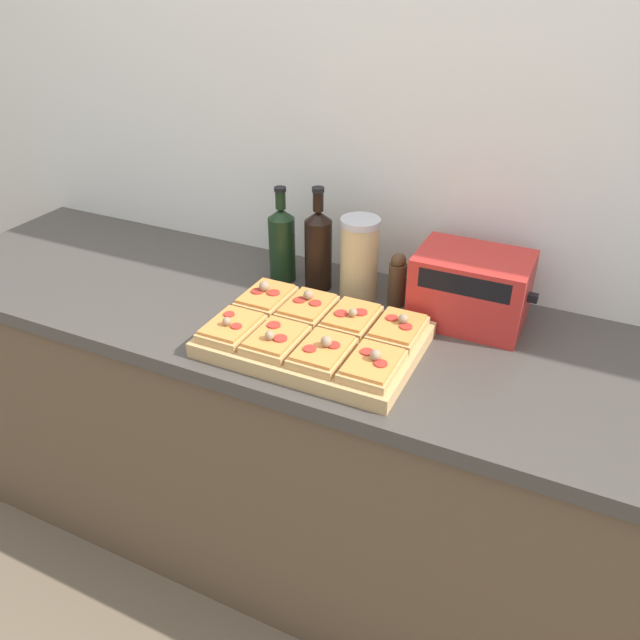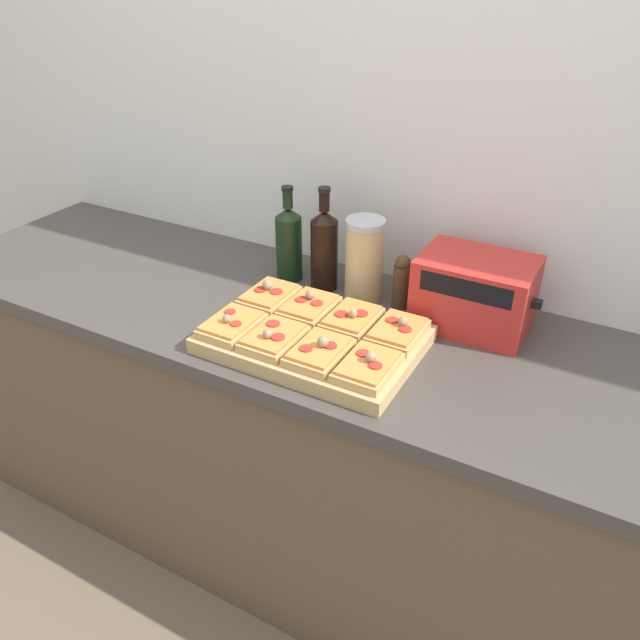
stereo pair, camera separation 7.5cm
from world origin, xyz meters
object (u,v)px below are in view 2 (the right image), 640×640
object	(u,v)px
pepper_mill	(402,282)
olive_oil_bottle	(289,242)
grain_jar_tall	(364,259)
wine_bottle	(324,248)
toaster_oven	(475,293)
cutting_board	(314,339)

from	to	relation	value
pepper_mill	olive_oil_bottle	bearing A→B (deg)	-180.00
grain_jar_tall	pepper_mill	bearing A→B (deg)	0.00
wine_bottle	toaster_oven	distance (m)	0.43
wine_bottle	toaster_oven	size ratio (longest dim) A/B	0.97
olive_oil_bottle	wine_bottle	world-z (taller)	wine_bottle
pepper_mill	wine_bottle	bearing A→B (deg)	-180.00
olive_oil_bottle	toaster_oven	size ratio (longest dim) A/B	0.92
cutting_board	toaster_oven	distance (m)	0.42
olive_oil_bottle	wine_bottle	xyz separation A→B (m)	(0.12, -0.00, 0.01)
toaster_oven	pepper_mill	bearing A→B (deg)	179.75
olive_oil_bottle	wine_bottle	bearing A→B (deg)	-0.00
olive_oil_bottle	pepper_mill	distance (m)	0.35
cutting_board	pepper_mill	bearing A→B (deg)	69.09
cutting_board	olive_oil_bottle	world-z (taller)	olive_oil_bottle
olive_oil_bottle	grain_jar_tall	world-z (taller)	olive_oil_bottle
grain_jar_tall	toaster_oven	size ratio (longest dim) A/B	0.75
cutting_board	toaster_oven	xyz separation A→B (m)	(0.30, 0.28, 0.07)
grain_jar_tall	pepper_mill	xyz separation A→B (m)	(0.11, 0.00, -0.04)
pepper_mill	grain_jar_tall	bearing A→B (deg)	-180.00
cutting_board	grain_jar_tall	size ratio (longest dim) A/B	2.21
grain_jar_tall	toaster_oven	bearing A→B (deg)	-0.16
grain_jar_tall	cutting_board	bearing A→B (deg)	-89.31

